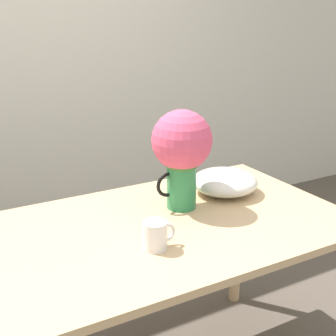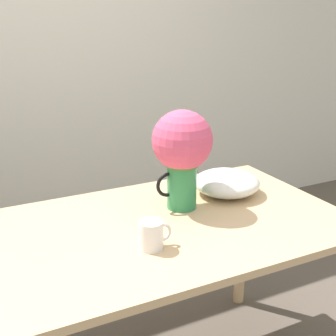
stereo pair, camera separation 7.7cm
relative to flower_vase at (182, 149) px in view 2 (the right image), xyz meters
The scene contains 5 objects.
wall_back 1.56m from the flower_vase, 102.69° to the left, with size 8.00×0.05×2.60m.
table 0.39m from the flower_vase, 139.90° to the right, with size 1.42×0.87×0.78m.
flower_vase is the anchor object (origin of this frame).
coffee_mug 0.42m from the flower_vase, 134.63° to the right, with size 0.12×0.09×0.10m.
white_bowl 0.32m from the flower_vase, ahead, with size 0.29×0.29×0.10m.
Camera 2 is at (-0.53, -1.32, 1.57)m, focal length 50.00 mm.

